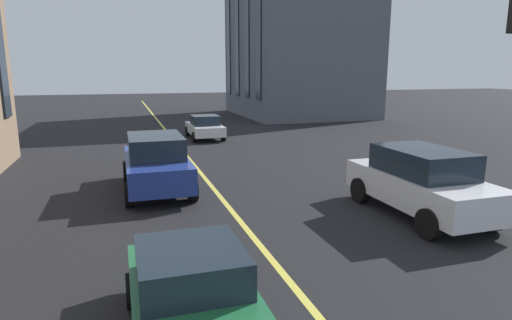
{
  "coord_description": "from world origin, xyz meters",
  "views": [
    {
      "loc": [
        -0.4,
        2.89,
        3.94
      ],
      "look_at": [
        10.03,
        -0.41,
        1.68
      ],
      "focal_mm": 30.13,
      "sensor_mm": 36.0,
      "label": 1
    }
  ],
  "objects_px": {
    "car_green_far": "(193,297)",
    "car_blue_trailing": "(156,162)",
    "car_white_mid": "(421,181)",
    "car_white_oncoming": "(205,127)"
  },
  "relations": [
    {
      "from": "car_white_mid",
      "to": "car_blue_trailing",
      "type": "bearing_deg",
      "value": 54.72
    },
    {
      "from": "car_white_mid",
      "to": "car_white_oncoming",
      "type": "distance_m",
      "value": 15.87
    },
    {
      "from": "car_white_oncoming",
      "to": "car_blue_trailing",
      "type": "xyz_separation_m",
      "value": [
        -10.79,
        3.7,
        0.27
      ]
    },
    {
      "from": "car_green_far",
      "to": "car_blue_trailing",
      "type": "bearing_deg",
      "value": -1.26
    },
    {
      "from": "car_green_far",
      "to": "car_blue_trailing",
      "type": "height_order",
      "value": "car_blue_trailing"
    },
    {
      "from": "car_white_mid",
      "to": "car_blue_trailing",
      "type": "xyz_separation_m",
      "value": [
        4.77,
        6.75,
        0.0
      ]
    },
    {
      "from": "car_blue_trailing",
      "to": "car_green_far",
      "type": "bearing_deg",
      "value": 178.74
    },
    {
      "from": "car_white_mid",
      "to": "car_white_oncoming",
      "type": "xyz_separation_m",
      "value": [
        15.57,
        3.05,
        -0.27
      ]
    },
    {
      "from": "car_white_oncoming",
      "to": "car_blue_trailing",
      "type": "height_order",
      "value": "car_blue_trailing"
    },
    {
      "from": "car_green_far",
      "to": "car_white_mid",
      "type": "bearing_deg",
      "value": -61.38
    }
  ]
}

